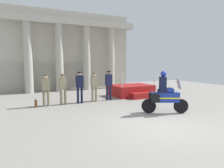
{
  "coord_description": "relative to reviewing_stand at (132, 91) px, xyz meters",
  "views": [
    {
      "loc": [
        -4.88,
        -5.57,
        2.31
      ],
      "look_at": [
        -0.26,
        3.42,
        1.21
      ],
      "focal_mm": 33.12,
      "sensor_mm": 36.0,
      "label": 1
    }
  ],
  "objects": [
    {
      "name": "officer_in_row_4",
      "position": [
        -2.11,
        -0.69,
        0.69
      ],
      "size": [
        0.39,
        0.25,
        1.77
      ],
      "rotation": [
        0.0,
        0.0,
        3.21
      ],
      "color": "#141938",
      "rests_on": "ground_plane"
    },
    {
      "name": "motorcycle_with_rider",
      "position": [
        -1.31,
        -4.61,
        0.44
      ],
      "size": [
        1.91,
        1.15,
        1.9
      ],
      "rotation": [
        0.0,
        0.0,
        -0.48
      ],
      "color": "black",
      "rests_on": "ground_plane"
    },
    {
      "name": "officer_in_row_2",
      "position": [
        -3.95,
        -0.79,
        0.68
      ],
      "size": [
        0.39,
        0.25,
        1.76
      ],
      "rotation": [
        0.0,
        0.0,
        3.21
      ],
      "color": "black",
      "rests_on": "ground_plane"
    },
    {
      "name": "officer_in_row_3",
      "position": [
        -3.06,
        -0.74,
        0.64
      ],
      "size": [
        0.39,
        0.25,
        1.68
      ],
      "rotation": [
        0.0,
        0.0,
        3.21
      ],
      "color": "#847A5B",
      "rests_on": "ground_plane"
    },
    {
      "name": "officer_in_row_1",
      "position": [
        -4.86,
        -0.68,
        0.61
      ],
      "size": [
        0.39,
        0.25,
        1.64
      ],
      "rotation": [
        0.0,
        0.0,
        3.21
      ],
      "color": "#847A5B",
      "rests_on": "ground_plane"
    },
    {
      "name": "officer_in_row_0",
      "position": [
        -5.75,
        -0.74,
        0.62
      ],
      "size": [
        0.39,
        0.25,
        1.65
      ],
      "rotation": [
        0.0,
        0.0,
        3.21
      ],
      "color": "#7A7056",
      "rests_on": "ground_plane"
    },
    {
      "name": "briefcase_on_ground",
      "position": [
        -6.26,
        -0.66,
        -0.18
      ],
      "size": [
        0.1,
        0.32,
        0.36
      ],
      "primitive_type": "cube",
      "color": "brown",
      "rests_on": "ground_plane"
    },
    {
      "name": "colonnade_backdrop",
      "position": [
        -2.69,
        5.09,
        3.0
      ],
      "size": [
        10.78,
        1.46,
        6.42
      ],
      "color": "#A49F91",
      "rests_on": "ground_plane"
    },
    {
      "name": "reviewing_stand",
      "position": [
        0.0,
        0.0,
        0.0
      ],
      "size": [
        2.63,
        2.4,
        1.63
      ],
      "color": "#A51919",
      "rests_on": "ground_plane"
    },
    {
      "name": "ground_plane",
      "position": [
        -2.66,
        -6.1,
        -0.36
      ],
      "size": [
        28.0,
        28.0,
        0.0
      ],
      "primitive_type": "plane",
      "color": "gray"
    }
  ]
}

